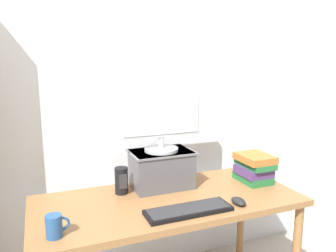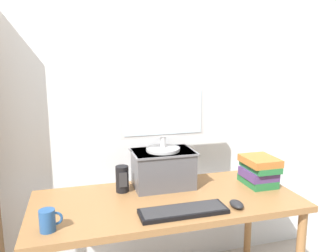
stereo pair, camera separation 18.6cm
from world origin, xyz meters
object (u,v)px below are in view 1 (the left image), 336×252
riser_box (161,168)px  desk_speaker (121,181)px  desk (168,210)px  computer_mouse (238,201)px  book_stack (254,168)px  computer_monitor (161,117)px  coffee_mug (55,226)px  keyboard (188,210)px

riser_box → desk_speaker: 0.26m
desk → computer_mouse: bearing=-34.8°
book_stack → riser_box: bearing=166.5°
desk_speaker → computer_mouse: bearing=-35.5°
riser_box → desk_speaker: (-0.26, -0.01, -0.04)m
riser_box → computer_mouse: bearing=-54.1°
book_stack → computer_monitor: bearing=166.6°
desk → coffee_mug: bearing=-161.6°
keyboard → book_stack: 0.64m
desk → computer_monitor: size_ratio=2.91×
book_stack → desk_speaker: (-0.84, 0.13, -0.01)m
computer_monitor → desk_speaker: computer_monitor is taller
desk → riser_box: riser_box is taller
computer_mouse → riser_box: bearing=125.9°
keyboard → book_stack: bearing=23.1°
riser_box → computer_mouse: 0.51m
coffee_mug → desk_speaker: desk_speaker is taller
computer_monitor → keyboard: bearing=-90.1°
computer_mouse → desk_speaker: (-0.55, 0.39, 0.06)m
computer_monitor → book_stack: bearing=-13.4°
keyboard → riser_box: bearing=89.9°
book_stack → coffee_mug: book_stack is taller
coffee_mug → desk_speaker: 0.55m
desk → desk_speaker: (-0.23, 0.17, 0.15)m
keyboard → desk_speaker: size_ratio=2.88×
keyboard → coffee_mug: bearing=179.8°
keyboard → computer_mouse: size_ratio=4.37×
desk → coffee_mug: coffee_mug is taller
keyboard → desk_speaker: (-0.26, 0.38, 0.07)m
keyboard → computer_mouse: computer_mouse is taller
riser_box → coffee_mug: (-0.65, -0.39, -0.07)m
desk → book_stack: size_ratio=6.08×
desk_speaker → riser_box: bearing=3.0°
desk → desk_speaker: bearing=143.6°
riser_box → book_stack: size_ratio=1.54×
book_stack → computer_mouse: bearing=-138.1°
computer_monitor → riser_box: bearing=90.0°
coffee_mug → riser_box: bearing=30.9°
computer_monitor → coffee_mug: bearing=-149.2°
computer_monitor → desk_speaker: size_ratio=3.28×
desk → computer_mouse: (0.32, -0.22, 0.09)m
desk → coffee_mug: (-0.62, -0.21, 0.13)m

